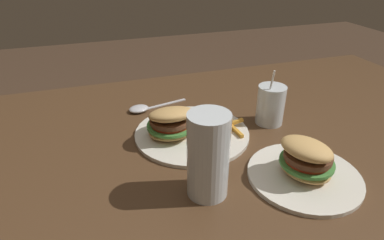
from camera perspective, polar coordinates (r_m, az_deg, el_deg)
The scene contains 6 objects.
dining_table at distance 0.86m, azimuth 8.57°, elevation -11.44°, with size 1.70×1.15×0.73m.
meal_plate_near at distance 0.85m, azimuth -1.62°, elevation -1.28°, with size 0.31×0.31×0.11m.
beer_glass at distance 0.64m, azimuth 2.87°, elevation -6.85°, with size 0.08×0.08×0.18m.
juice_glass at distance 0.93m, azimuth 13.76°, elevation 2.41°, with size 0.08×0.08×0.17m.
spoon at distance 1.01m, azimuth -9.08°, elevation 2.05°, with size 0.20×0.07×0.02m.
meal_plate_far at distance 0.74m, azimuth 19.50°, elevation -7.56°, with size 0.25×0.25×0.11m.
Camera 1 is at (0.32, 0.58, 1.19)m, focal length 30.00 mm.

